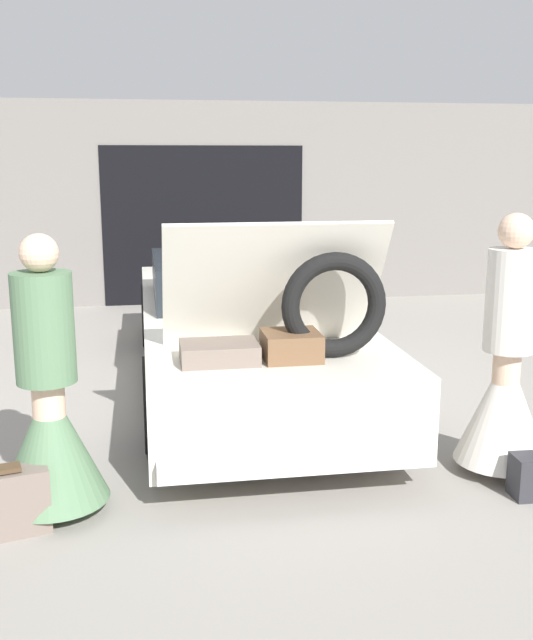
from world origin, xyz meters
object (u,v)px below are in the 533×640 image
(car, at_px, (242,326))
(person_left, at_px, (50,417))
(person_right, at_px, (505,383))
(suitcase_beside_left_person, at_px, (9,503))

(car, xyz_separation_m, person_left, (-1.43, -2.33, 0.04))
(car, bearing_deg, person_right, -57.45)
(person_left, bearing_deg, suitcase_beside_left_person, -25.59)
(car, relative_size, suitcase_beside_left_person, 11.04)
(car, distance_m, suitcase_beside_left_person, 3.08)
(person_right, bearing_deg, car, 17.77)
(car, height_order, suitcase_beside_left_person, car)
(car, distance_m, person_right, 2.66)
(person_right, height_order, suitcase_beside_left_person, person_right)
(person_left, height_order, suitcase_beside_left_person, person_left)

